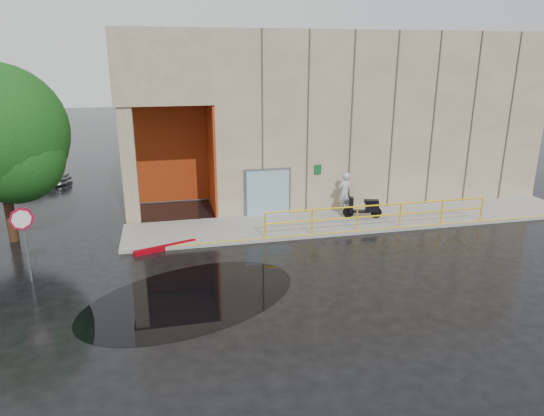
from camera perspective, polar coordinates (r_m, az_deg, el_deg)
The scene contains 11 objects.
ground at distance 16.31m, azimuth 3.25°, elevation -7.67°, with size 120.00×120.00×0.00m, color black.
sidewalk at distance 21.50m, azimuth 10.25°, elevation -1.42°, with size 20.00×3.00×0.15m, color gray.
building at distance 26.96m, azimuth 7.54°, elevation 11.49°, with size 20.00×10.17×8.00m.
guardrail at distance 20.25m, azimuth 12.46°, elevation -0.94°, with size 9.56×0.06×1.03m.
person at distance 21.82m, azimuth 8.53°, elevation 1.76°, with size 0.69×0.45×1.89m, color #B6B6BB.
scooter at distance 21.42m, azimuth 10.71°, elevation 0.79°, with size 1.73×0.96×1.31m.
stop_sign at distance 16.92m, azimuth -27.23°, elevation -2.09°, with size 0.67×0.39×2.48m.
red_curb at distance 18.58m, azimuth -12.40°, elevation -4.55°, with size 2.40×0.18×0.18m, color #8E0009.
puddle at distance 14.96m, azimuth -9.43°, elevation -10.32°, with size 6.84×4.21×0.01m, color black.
car_c at distance 30.65m, azimuth -26.26°, elevation 3.69°, with size 1.66×4.09×1.19m, color #A2A5A9.
tree_near at distance 20.48m, azimuth -29.28°, elevation 7.11°, with size 5.11×5.11×6.78m.
Camera 1 is at (-4.15, -14.19, 6.89)m, focal length 32.00 mm.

